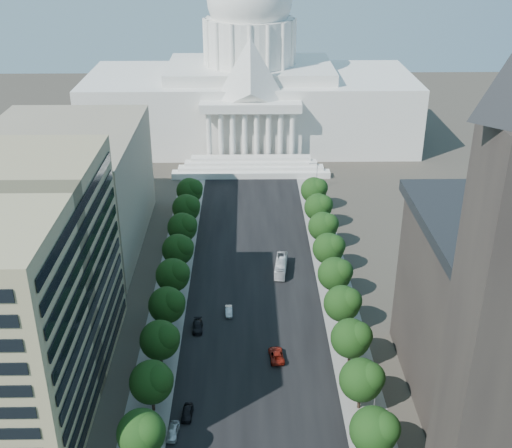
{
  "coord_description": "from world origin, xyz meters",
  "views": [
    {
      "loc": [
        -1.42,
        -51.12,
        78.39
      ],
      "look_at": [
        0.56,
        76.04,
        16.69
      ],
      "focal_mm": 45.0,
      "sensor_mm": 36.0,
      "label": 1
    }
  ],
  "objects_px": {
    "car_dark_a": "(187,413)",
    "car_silver": "(229,311)",
    "car_red": "(276,355)",
    "city_bus": "(281,266)",
    "car_dark_b": "(198,327)",
    "car_parked": "(173,431)"
  },
  "relations": [
    {
      "from": "car_dark_b",
      "to": "car_parked",
      "type": "bearing_deg",
      "value": -95.79
    },
    {
      "from": "car_dark_a",
      "to": "car_silver",
      "type": "distance_m",
      "value": 32.03
    },
    {
      "from": "car_dark_a",
      "to": "car_silver",
      "type": "bearing_deg",
      "value": 81.79
    },
    {
      "from": "car_dark_a",
      "to": "city_bus",
      "type": "distance_m",
      "value": 52.99
    },
    {
      "from": "car_silver",
      "to": "car_red",
      "type": "xyz_separation_m",
      "value": [
        9.63,
        -15.63,
        0.12
      ]
    },
    {
      "from": "car_dark_b",
      "to": "city_bus",
      "type": "distance_m",
      "value": 30.31
    },
    {
      "from": "car_dark_a",
      "to": "car_silver",
      "type": "xyz_separation_m",
      "value": [
        6.48,
        31.37,
        -0.07
      ]
    },
    {
      "from": "car_red",
      "to": "city_bus",
      "type": "height_order",
      "value": "city_bus"
    },
    {
      "from": "car_dark_a",
      "to": "car_parked",
      "type": "height_order",
      "value": "car_parked"
    },
    {
      "from": "car_red",
      "to": "car_dark_b",
      "type": "relative_size",
      "value": 1.15
    },
    {
      "from": "car_dark_b",
      "to": "car_silver",
      "type": "bearing_deg",
      "value": 39.9
    },
    {
      "from": "car_dark_a",
      "to": "city_bus",
      "type": "bearing_deg",
      "value": 72.8
    },
    {
      "from": "car_parked",
      "to": "car_silver",
      "type": "bearing_deg",
      "value": 81.61
    },
    {
      "from": "car_silver",
      "to": "car_red",
      "type": "bearing_deg",
      "value": -60.85
    },
    {
      "from": "car_dark_a",
      "to": "car_dark_b",
      "type": "bearing_deg",
      "value": 93.28
    },
    {
      "from": "car_red",
      "to": "car_dark_b",
      "type": "distance_m",
      "value": 18.86
    },
    {
      "from": "car_red",
      "to": "city_bus",
      "type": "xyz_separation_m",
      "value": [
        2.59,
        33.84,
        0.68
      ]
    },
    {
      "from": "car_dark_b",
      "to": "car_parked",
      "type": "distance_m",
      "value": 30.18
    },
    {
      "from": "car_silver",
      "to": "car_parked",
      "type": "xyz_separation_m",
      "value": [
        -8.5,
        -35.8,
        0.09
      ]
    },
    {
      "from": "car_dark_b",
      "to": "car_parked",
      "type": "xyz_separation_m",
      "value": [
        -2.11,
        -30.11,
        0.04
      ]
    },
    {
      "from": "car_silver",
      "to": "city_bus",
      "type": "relative_size",
      "value": 0.39
    },
    {
      "from": "car_red",
      "to": "car_parked",
      "type": "relative_size",
      "value": 1.28
    }
  ]
}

